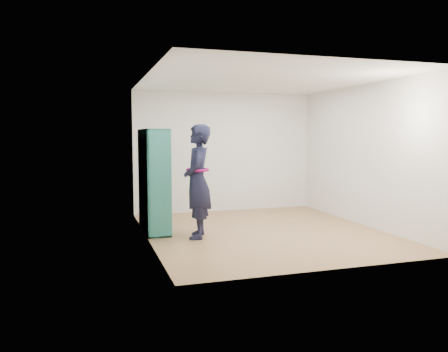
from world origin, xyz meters
name	(u,v)px	position (x,y,z in m)	size (l,w,h in m)	color
floor	(264,232)	(0.00, 0.00, 0.00)	(4.50, 4.50, 0.00)	olive
ceiling	(265,80)	(0.00, 0.00, 2.60)	(4.50, 4.50, 0.00)	white
wall_left	(147,159)	(-2.00, 0.00, 1.30)	(0.02, 4.50, 2.60)	white
wall_right	(365,155)	(2.00, 0.00, 1.30)	(0.02, 4.50, 2.60)	white
wall_back	(225,152)	(0.00, 2.25, 1.30)	(4.00, 0.02, 2.60)	white
wall_front	(336,166)	(0.00, -2.25, 1.30)	(4.00, 0.02, 2.60)	white
bookshelf	(152,181)	(-1.83, 0.71, 0.86)	(0.39, 1.33, 1.78)	#277C6F
person	(198,181)	(-1.20, -0.08, 0.93)	(0.61, 0.77, 1.85)	black
smartphone	(190,173)	(-1.31, 0.04, 1.05)	(0.04, 0.10, 0.14)	silver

